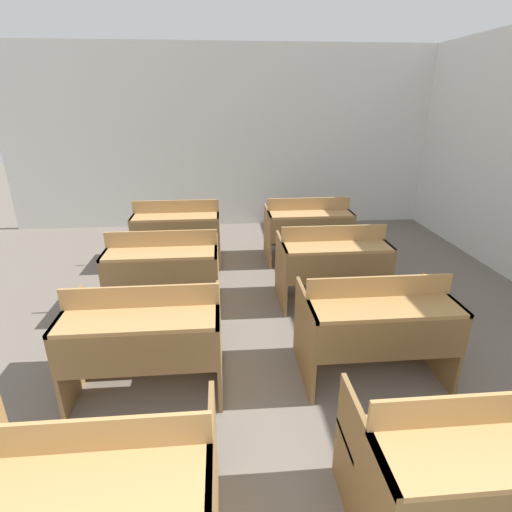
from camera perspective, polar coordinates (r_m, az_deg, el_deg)
wall_back at (r=6.89m, az=-4.82°, el=16.26°), size 7.04×0.06×2.90m
bench_front_left at (r=2.18m, az=-22.60°, el=-28.69°), size 1.10×0.73×0.86m
bench_front_right at (r=2.39m, az=28.64°, el=-24.44°), size 1.10×0.73×0.86m
bench_second_left at (r=3.09m, az=-15.55°, el=-11.00°), size 1.10×0.73×0.86m
bench_second_right at (r=3.25m, az=16.61°, el=-9.36°), size 1.10×0.73×0.86m
bench_third_left at (r=4.19m, az=-13.00°, el=-1.78°), size 1.10×0.73×0.86m
bench_third_right at (r=4.32m, az=10.78°, el=-0.89°), size 1.10×0.73×0.86m
bench_back_left at (r=5.37m, az=-11.12°, el=3.59°), size 1.10×0.73×0.86m
bench_back_right at (r=5.45m, az=7.37°, el=4.07°), size 1.10×0.73×0.86m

